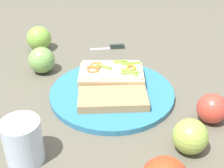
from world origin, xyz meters
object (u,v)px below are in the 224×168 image
Objects in this scene: apple_2 at (42,60)px; knife at (113,47)px; apple_1 at (190,136)px; drinking_glass at (23,141)px; sandwich at (112,74)px; apple_5 at (39,38)px; apple_0 at (212,108)px; bread_slice_side at (112,99)px; plate at (112,93)px.

knife is at bearing -54.99° from apple_2.
apple_1 is 0.32m from drinking_glass.
sandwich is 1.90× the size of drinking_glass.
apple_0 is at bearing -131.37° from apple_5.
drinking_glass is (-0.17, 0.18, 0.02)m from bread_slice_side.
plate is at bearing -39.35° from drinking_glass.
sandwich is at bearing 29.64° from apple_1.
drinking_glass is at bearing 104.72° from apple_0.
apple_0 is (-0.16, -0.22, 0.00)m from sandwich.
apple_2 is (0.34, 0.34, 0.00)m from apple_1.
knife is (0.28, -0.01, -0.00)m from plate.
apple_0 is 0.95× the size of apple_1.
knife is (0.15, -0.21, -0.03)m from apple_2.
bread_slice_side is at bearing -133.27° from apple_2.
sandwich is 0.32m from apple_5.
apple_1 reaches higher than knife.
apple_2 reaches higher than apple_0.
sandwich is at bearing 87.55° from bread_slice_side.
apple_1 is 0.91× the size of apple_5.
drinking_glass reaches higher than sandwich.
drinking_glass is (-0.50, -0.05, 0.01)m from apple_5.
sandwich is at bearing 83.12° from knife.
apple_5 is at bearing 136.95° from sandwich.
apple_1 is at bearing -144.34° from plate.
sandwich reaches higher than plate.
sandwich is at bearing -33.84° from drinking_glass.
plate is at bearing -141.15° from apple_5.
apple_2 is 0.95× the size of apple_5.
sandwich is 2.41× the size of apple_1.
apple_0 is at bearing -15.95° from bread_slice_side.
apple_2 is 0.82× the size of drinking_glass.
drinking_glass reaches higher than bread_slice_side.
bread_slice_side is 0.21m from apple_1.
plate is at bearing 87.31° from bread_slice_side.
apple_1 is (-0.20, -0.15, 0.03)m from plate.
bread_slice_side is at bearing 83.45° from knife.
knife is (0.23, -0.01, -0.03)m from sandwich.
drinking_glass is (-0.22, 0.18, 0.04)m from plate.
apple_5 is at bearing -4.48° from knife.
plate is 0.25m from apple_1.
apple_1 is (-0.15, -0.15, 0.01)m from bread_slice_side.
apple_2 is (0.08, 0.20, 0.00)m from sandwich.
drinking_glass is (-0.35, -0.02, 0.01)m from apple_2.
apple_0 reaches higher than plate.
plate is 0.28m from drinking_glass.
drinking_glass reaches higher than apple_2.
sandwich is 0.29m from apple_1.
apple_5 is at bearing 38.85° from plate.
apple_5 reaches higher than plate.
apple_2 is 0.15m from apple_5.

